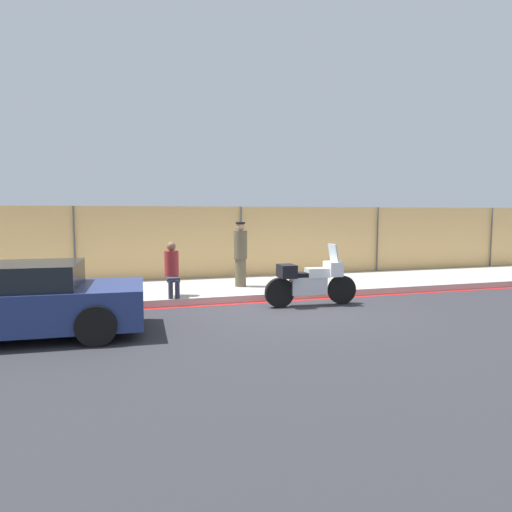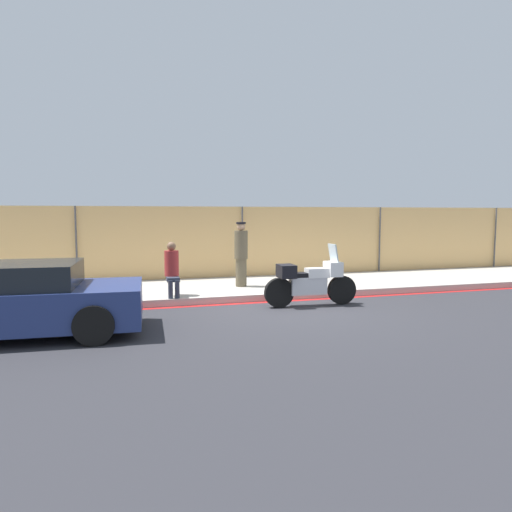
% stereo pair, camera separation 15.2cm
% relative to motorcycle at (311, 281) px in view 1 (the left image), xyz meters
% --- Properties ---
extents(ground_plane, '(120.00, 120.00, 0.00)m').
position_rel_motorcycle_xyz_m(ground_plane, '(-0.57, -0.07, -0.58)').
color(ground_plane, '#2D2D33').
extents(sidewalk, '(36.32, 3.34, 0.17)m').
position_rel_motorcycle_xyz_m(sidewalk, '(-0.57, 2.46, -0.49)').
color(sidewalk, '#ADA89E').
rests_on(sidewalk, ground_plane).
extents(curb_paint_stripe, '(36.32, 0.18, 0.01)m').
position_rel_motorcycle_xyz_m(curb_paint_stripe, '(-0.57, 0.70, -0.58)').
color(curb_paint_stripe, red).
rests_on(curb_paint_stripe, ground_plane).
extents(storefront_fence, '(34.51, 0.17, 2.37)m').
position_rel_motorcycle_xyz_m(storefront_fence, '(-0.57, 4.21, 0.61)').
color(storefront_fence, '#E5B26B').
rests_on(storefront_fence, ground_plane).
extents(motorcycle, '(2.25, 0.53, 1.44)m').
position_rel_motorcycle_xyz_m(motorcycle, '(0.00, 0.00, 0.00)').
color(motorcycle, black).
rests_on(motorcycle, ground_plane).
extents(officer_standing, '(0.36, 0.36, 1.75)m').
position_rel_motorcycle_xyz_m(officer_standing, '(-1.11, 2.19, 0.49)').
color(officer_standing, brown).
rests_on(officer_standing, sidewalk).
extents(person_seated_on_curb, '(0.34, 0.66, 1.30)m').
position_rel_motorcycle_xyz_m(person_seated_on_curb, '(-3.06, 1.25, 0.32)').
color(person_seated_on_curb, '#2D3342').
rests_on(person_seated_on_curb, sidewalk).
extents(parked_car_left_down_street, '(4.05, 2.12, 1.29)m').
position_rel_motorcycle_xyz_m(parked_car_left_down_street, '(-5.89, -1.06, 0.06)').
color(parked_car_left_down_street, navy).
rests_on(parked_car_left_down_street, ground_plane).
extents(fire_hydrant, '(0.20, 0.25, 0.61)m').
position_rel_motorcycle_xyz_m(fire_hydrant, '(-5.44, 1.31, -0.10)').
color(fire_hydrant, gold).
rests_on(fire_hydrant, sidewalk).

